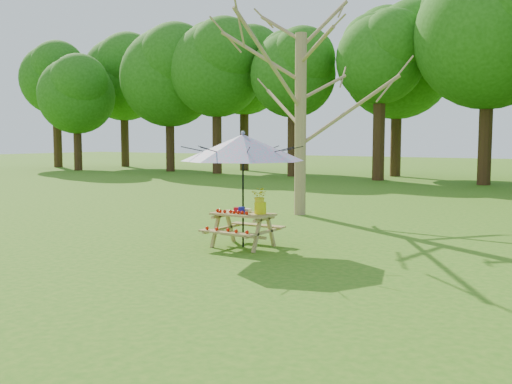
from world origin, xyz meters
The scene contains 6 objects.
treeline centered at (0.00, 22.00, 8.00)m, with size 60.00×12.00×16.00m, color #1F590F, non-canonical shape.
picnic_table centered at (4.28, 4.41, 0.33)m, with size 1.20×1.32×0.67m.
patio_umbrella centered at (4.28, 4.42, 1.95)m, with size 2.64×2.64×2.27m.
produce_bins centered at (4.23, 4.45, 0.72)m, with size 0.28×0.36×0.13m.
tomatoes_row centered at (4.13, 4.24, 0.71)m, with size 0.77×0.13×0.07m, color red, non-canonical shape.
flower_bucket centered at (4.63, 4.50, 0.95)m, with size 0.33×0.29×0.52m.
Camera 1 is at (10.37, -4.82, 2.12)m, focal length 40.00 mm.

